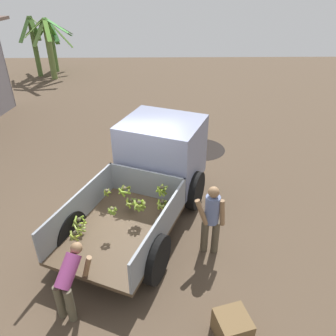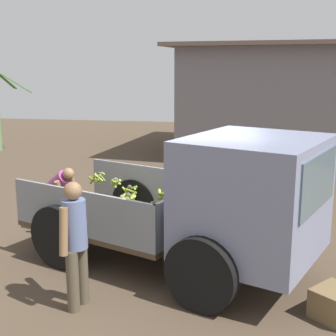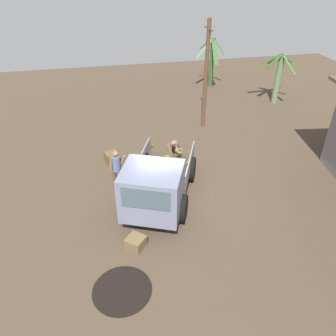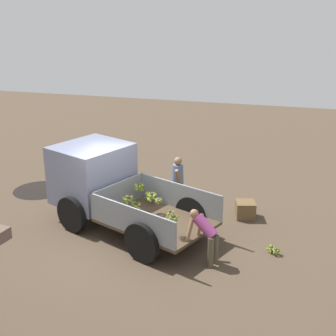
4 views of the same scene
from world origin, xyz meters
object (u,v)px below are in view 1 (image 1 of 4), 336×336
object	(u,v)px
person_worker_loading	(69,279)
person_foreground_visitor	(212,217)
cargo_truck	(156,164)
wooden_crate_0	(232,327)
wooden_crate_1	(187,167)

from	to	relation	value
person_worker_loading	person_foreground_visitor	bearing A→B (deg)	-41.55
person_worker_loading	cargo_truck	bearing A→B (deg)	-3.56
wooden_crate_0	wooden_crate_1	world-z (taller)	wooden_crate_0
cargo_truck	person_foreground_visitor	bearing A→B (deg)	-125.03
person_foreground_visitor	wooden_crate_1	world-z (taller)	person_foreground_visitor
person_foreground_visitor	person_worker_loading	bearing A→B (deg)	-51.48
cargo_truck	wooden_crate_1	world-z (taller)	cargo_truck
person_worker_loading	wooden_crate_0	bearing A→B (deg)	-81.65
wooden_crate_1	person_foreground_visitor	bearing A→B (deg)	-175.40
cargo_truck	person_worker_loading	world-z (taller)	cargo_truck
person_foreground_visitor	wooden_crate_1	distance (m)	3.34
cargo_truck	wooden_crate_0	xyz separation A→B (m)	(-3.77, -1.28, -0.90)
person_worker_loading	wooden_crate_0	world-z (taller)	person_worker_loading
person_worker_loading	wooden_crate_1	distance (m)	5.19
cargo_truck	wooden_crate_1	distance (m)	1.94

